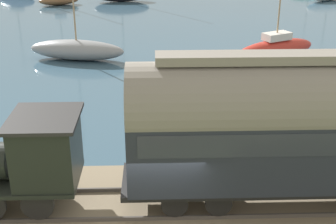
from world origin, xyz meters
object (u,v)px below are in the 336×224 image
at_px(sailboat_red, 276,48).
at_px(rowboat_mid_harbor, 9,152).
at_px(passenger_coach, 297,123).
at_px(steam_locomotive, 9,158).
at_px(rowboat_near_shore, 284,107).
at_px(sailboat_gray, 77,50).

xyz_separation_m(sailboat_red, rowboat_mid_harbor, (-12.60, 13.31, -0.55)).
bearing_deg(passenger_coach, rowboat_mid_harbor, 66.26).
xyz_separation_m(steam_locomotive, rowboat_near_shore, (8.29, -10.20, -1.96)).
xyz_separation_m(passenger_coach, sailboat_red, (16.79, -3.78, -2.37)).
bearing_deg(sailboat_red, sailboat_gray, 62.17).
height_order(sailboat_red, rowboat_mid_harbor, sailboat_red).
distance_m(steam_locomotive, sailboat_red, 20.62).
distance_m(steam_locomotive, sailboat_gray, 17.15).
height_order(passenger_coach, sailboat_red, sailboat_red).
bearing_deg(sailboat_red, rowboat_mid_harbor, 106.86).
bearing_deg(sailboat_gray, passenger_coach, -140.78).
relative_size(steam_locomotive, rowboat_mid_harbor, 1.95).
bearing_deg(steam_locomotive, passenger_coach, -90.00).
bearing_deg(sailboat_red, passenger_coach, 140.75).
height_order(rowboat_mid_harbor, rowboat_near_shore, rowboat_near_shore).
distance_m(sailboat_gray, rowboat_mid_harbor, 12.91).
height_order(steam_locomotive, rowboat_near_shore, steam_locomotive).
relative_size(passenger_coach, sailboat_red, 1.02).
relative_size(sailboat_red, sailboat_gray, 1.52).
height_order(sailboat_red, sailboat_gray, sailboat_red).
bearing_deg(passenger_coach, sailboat_red, -12.67).
distance_m(passenger_coach, sailboat_red, 17.37).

